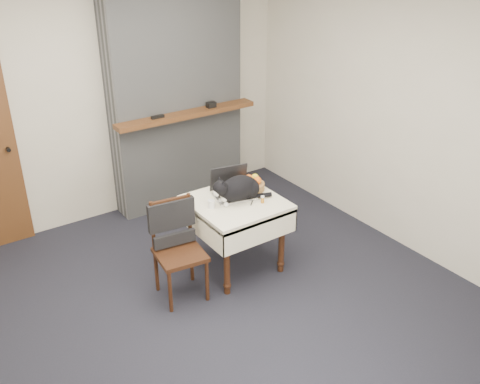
# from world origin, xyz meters

# --- Properties ---
(ground) EXTENTS (4.50, 4.50, 0.00)m
(ground) POSITION_xyz_m (0.00, 0.00, 0.00)
(ground) COLOR black
(ground) RESTS_ON ground
(room_shell) EXTENTS (4.52, 4.01, 2.61)m
(room_shell) POSITION_xyz_m (0.00, 0.46, 1.76)
(room_shell) COLOR beige
(room_shell) RESTS_ON ground
(chimney) EXTENTS (1.62, 0.48, 2.60)m
(chimney) POSITION_xyz_m (0.90, 1.85, 1.30)
(chimney) COLOR gray
(chimney) RESTS_ON ground
(side_table) EXTENTS (0.78, 0.78, 0.70)m
(side_table) POSITION_xyz_m (0.63, 0.30, 0.59)
(side_table) COLOR #391F0F
(side_table) RESTS_ON ground
(laptop) EXTENTS (0.41, 0.37, 0.26)m
(laptop) POSITION_xyz_m (0.67, 0.41, 0.77)
(laptop) COLOR #B7B7BC
(laptop) RESTS_ON side_table
(cat) EXTENTS (0.55, 0.24, 0.27)m
(cat) POSITION_xyz_m (0.67, 0.29, 0.82)
(cat) COLOR black
(cat) RESTS_ON side_table
(cream_jar) EXTENTS (0.07, 0.07, 0.07)m
(cream_jar) POSITION_xyz_m (0.38, 0.31, 0.74)
(cream_jar) COLOR white
(cream_jar) RESTS_ON side_table
(pill_bottle) EXTENTS (0.03, 0.03, 0.07)m
(pill_bottle) POSITION_xyz_m (0.81, 0.13, 0.73)
(pill_bottle) COLOR #B16B15
(pill_bottle) RESTS_ON side_table
(fruit_basket) EXTENTS (0.24, 0.24, 0.14)m
(fruit_basket) POSITION_xyz_m (0.88, 0.40, 0.75)
(fruit_basket) COLOR #AF7546
(fruit_basket) RESTS_ON side_table
(desk_clutter) EXTENTS (0.14, 0.09, 0.01)m
(desk_clutter) POSITION_xyz_m (0.79, 0.29, 0.70)
(desk_clutter) COLOR black
(desk_clutter) RESTS_ON side_table
(chair) EXTENTS (0.44, 0.43, 0.88)m
(chair) POSITION_xyz_m (0.01, 0.29, 0.56)
(chair) COLOR #391F0F
(chair) RESTS_ON ground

